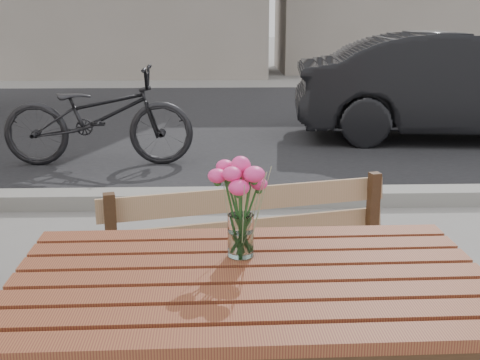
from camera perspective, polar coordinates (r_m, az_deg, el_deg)
The scene contains 6 objects.
street at distance 6.83m, azimuth -0.58°, elevation 3.18°, with size 30.00×8.12×0.12m.
main_table at distance 1.71m, azimuth 0.95°, elevation -12.92°, with size 1.31×0.78×0.80m.
main_bench at distance 2.60m, azimuth 1.39°, elevation -7.00°, with size 1.35×0.69×0.81m.
main_vase at distance 1.71m, azimuth 0.06°, elevation -1.45°, with size 0.16×0.16×0.30m.
parked_car at distance 7.79m, azimuth 19.97°, elevation 8.32°, with size 1.35×3.88×1.28m, color black.
bicycle at distance 6.22m, azimuth -13.29°, elevation 5.91°, with size 0.66×1.89×0.99m, color black.
Camera 1 is at (-0.17, -1.61, 1.48)m, focal length 45.00 mm.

